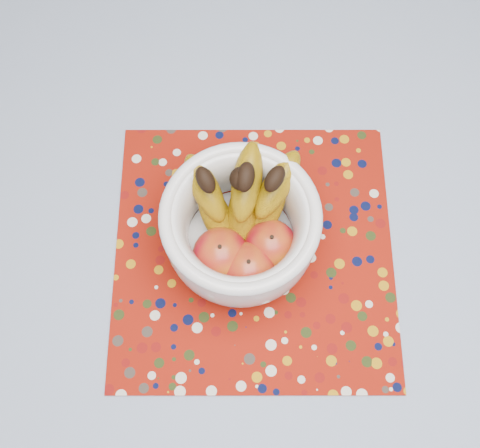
% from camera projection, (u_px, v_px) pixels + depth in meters
% --- Properties ---
extents(table, '(1.20, 1.20, 0.75)m').
position_uv_depth(table, '(307.00, 303.00, 0.83)').
color(table, brown).
rests_on(table, ground).
extents(tablecloth, '(1.32, 1.32, 0.01)m').
position_uv_depth(tablecloth, '(314.00, 290.00, 0.75)').
color(tablecloth, slate).
rests_on(tablecloth, table).
extents(placemat, '(0.42, 0.42, 0.00)m').
position_uv_depth(placemat, '(254.00, 252.00, 0.76)').
color(placemat, maroon).
rests_on(placemat, tablecloth).
extents(fruit_bowl, '(0.22, 0.20, 0.16)m').
position_uv_depth(fruit_bowl, '(242.00, 221.00, 0.70)').
color(fruit_bowl, white).
rests_on(fruit_bowl, placemat).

